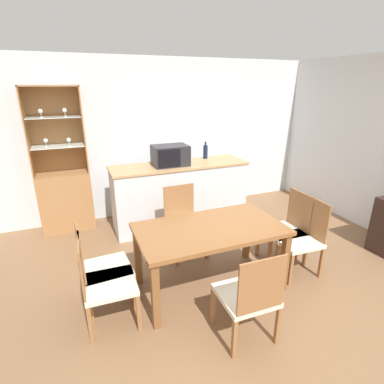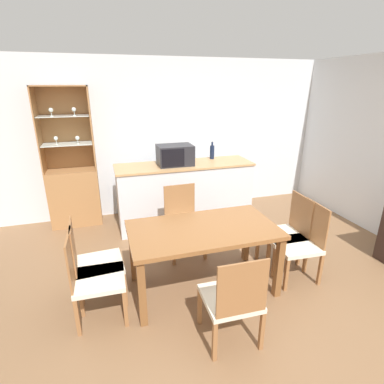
% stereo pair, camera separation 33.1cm
% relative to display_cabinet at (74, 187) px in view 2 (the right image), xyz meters
% --- Properties ---
extents(ground_plane, '(18.00, 18.00, 0.00)m').
position_rel_display_cabinet_xyz_m(ground_plane, '(1.75, -2.42, -0.61)').
color(ground_plane, brown).
extents(wall_back, '(6.80, 0.06, 2.55)m').
position_rel_display_cabinet_xyz_m(wall_back, '(1.75, 0.21, 0.66)').
color(wall_back, silver).
rests_on(wall_back, ground_plane).
extents(kitchen_counter, '(2.09, 0.63, 0.99)m').
position_rel_display_cabinet_xyz_m(kitchen_counter, '(1.66, -0.52, -0.12)').
color(kitchen_counter, silver).
rests_on(kitchen_counter, ground_plane).
extents(display_cabinet, '(0.75, 0.38, 2.12)m').
position_rel_display_cabinet_xyz_m(display_cabinet, '(0.00, 0.00, 0.00)').
color(display_cabinet, '#A37042').
rests_on(display_cabinet, ground_plane).
extents(dining_table, '(1.54, 0.86, 0.73)m').
position_rel_display_cabinet_xyz_m(dining_table, '(1.41, -2.15, 0.03)').
color(dining_table, brown).
rests_on(dining_table, ground_plane).
extents(dining_chair_head_near, '(0.47, 0.47, 0.90)m').
position_rel_display_cabinet_xyz_m(dining_chair_head_near, '(1.41, -2.93, -0.17)').
color(dining_chair_head_near, beige).
rests_on(dining_chair_head_near, ground_plane).
extents(dining_chair_side_left_near, '(0.47, 0.47, 0.90)m').
position_rel_display_cabinet_xyz_m(dining_chair_side_left_near, '(0.29, -2.27, -0.17)').
color(dining_chair_side_left_near, beige).
rests_on(dining_chair_side_left_near, ground_plane).
extents(dining_chair_head_far, '(0.47, 0.47, 0.90)m').
position_rel_display_cabinet_xyz_m(dining_chair_head_far, '(1.41, -1.37, -0.17)').
color(dining_chair_head_far, beige).
rests_on(dining_chair_head_far, ground_plane).
extents(dining_chair_side_right_far, '(0.47, 0.47, 0.90)m').
position_rel_display_cabinet_xyz_m(dining_chair_side_right_far, '(2.53, -2.02, -0.17)').
color(dining_chair_side_right_far, beige).
rests_on(dining_chair_side_right_far, ground_plane).
extents(dining_chair_side_left_far, '(0.49, 0.49, 0.90)m').
position_rel_display_cabinet_xyz_m(dining_chair_side_left_far, '(0.29, -2.02, -0.17)').
color(dining_chair_side_left_far, beige).
rests_on(dining_chair_side_left_far, ground_plane).
extents(dining_chair_side_right_near, '(0.48, 0.48, 0.90)m').
position_rel_display_cabinet_xyz_m(dining_chair_side_right_near, '(2.53, -2.28, -0.17)').
color(dining_chair_side_right_near, beige).
rests_on(dining_chair_side_right_near, ground_plane).
extents(microwave, '(0.52, 0.37, 0.30)m').
position_rel_display_cabinet_xyz_m(microwave, '(1.52, -0.53, 0.53)').
color(microwave, '#232328').
rests_on(microwave, kitchen_counter).
extents(wine_bottle, '(0.07, 0.07, 0.27)m').
position_rel_display_cabinet_xyz_m(wine_bottle, '(2.18, -0.33, 0.49)').
color(wine_bottle, '#141E38').
rests_on(wine_bottle, kitchen_counter).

